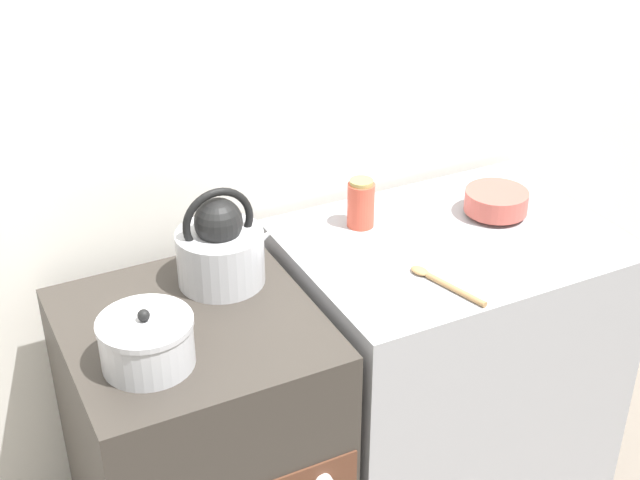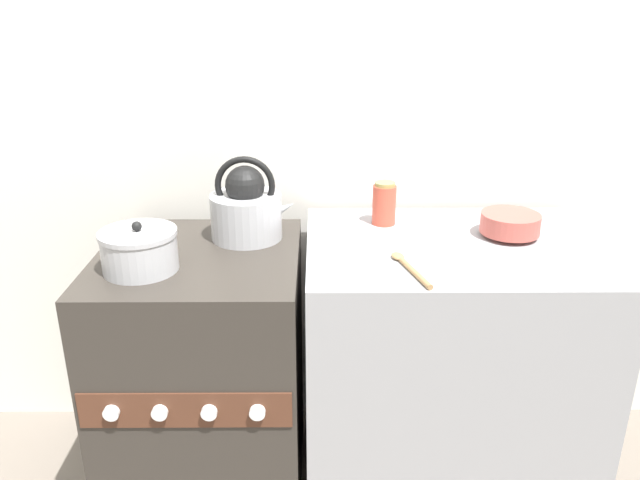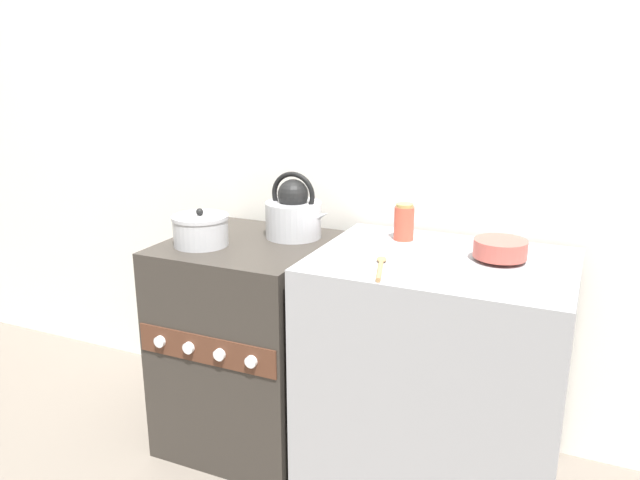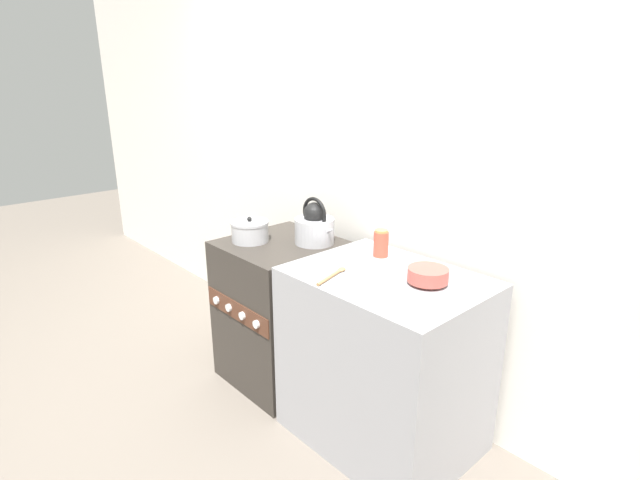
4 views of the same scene
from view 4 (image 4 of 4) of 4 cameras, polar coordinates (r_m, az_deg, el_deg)
ground_plane at (r=3.09m, az=-8.90°, el=-16.96°), size 12.00×12.00×0.00m
wall_back at (r=3.03m, az=1.68°, el=8.38°), size 7.00×0.06×2.50m
stove at (r=3.02m, az=-4.34°, el=-8.07°), size 0.61×0.65×0.86m
counter at (r=2.54m, az=7.29°, el=-13.39°), size 0.89×0.67×0.89m
kettle at (r=2.81m, az=-0.61°, el=1.57°), size 0.28×0.22×0.27m
cooking_pot at (r=2.88m, az=-8.01°, el=1.01°), size 0.22×0.22×0.15m
enamel_bowl at (r=2.26m, az=12.24°, el=-3.93°), size 0.18×0.18×0.07m
storage_jar at (r=2.56m, az=6.98°, el=-0.38°), size 0.08×0.08×0.14m
wooden_spoon at (r=2.31m, az=1.56°, el=-3.97°), size 0.09×0.24×0.02m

